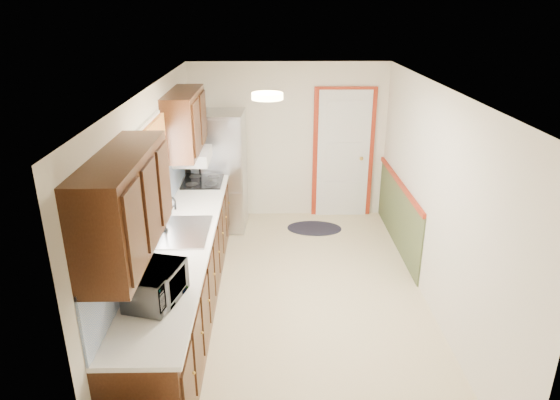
{
  "coord_description": "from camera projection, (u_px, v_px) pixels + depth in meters",
  "views": [
    {
      "loc": [
        -0.27,
        -4.97,
        3.17
      ],
      "look_at": [
        -0.17,
        0.17,
        1.15
      ],
      "focal_mm": 32.0,
      "sensor_mm": 36.0,
      "label": 1
    }
  ],
  "objects": [
    {
      "name": "refrigerator",
      "position": [
        220.0,
        171.0,
        7.36
      ],
      "size": [
        0.76,
        0.75,
        1.75
      ],
      "rotation": [
        0.0,
        0.0,
        -0.05
      ],
      "color": "#B7B7BC",
      "rests_on": "ground"
    },
    {
      "name": "ceiling_fixture",
      "position": [
        267.0,
        96.0,
        4.73
      ],
      "size": [
        0.3,
        0.3,
        0.06
      ],
      "primitive_type": "cylinder",
      "color": "#FFD88C",
      "rests_on": "room_shell"
    },
    {
      "name": "rug",
      "position": [
        314.0,
        228.0,
        7.56
      ],
      "size": [
        0.86,
        0.59,
        0.01
      ],
      "primitive_type": "ellipsoid",
      "rotation": [
        0.0,
        0.0,
        -0.08
      ],
      "color": "black",
      "rests_on": "ground"
    },
    {
      "name": "kitchen_run",
      "position": [
        179.0,
        247.0,
        5.2
      ],
      "size": [
        0.63,
        4.0,
        2.2
      ],
      "color": "#34190B",
      "rests_on": "ground"
    },
    {
      "name": "back_wall_trim",
      "position": [
        354.0,
        166.0,
        7.54
      ],
      "size": [
        1.12,
        2.3,
        2.08
      ],
      "color": "maroon",
      "rests_on": "ground"
    },
    {
      "name": "room_shell",
      "position": [
        296.0,
        201.0,
        5.35
      ],
      "size": [
        3.2,
        5.2,
        2.52
      ],
      "color": "beige",
      "rests_on": "ground"
    },
    {
      "name": "microwave",
      "position": [
        155.0,
        282.0,
        3.97
      ],
      "size": [
        0.41,
        0.57,
        0.35
      ],
      "primitive_type": "imported",
      "rotation": [
        0.0,
        0.0,
        1.32
      ],
      "color": "white",
      "rests_on": "kitchen_run"
    },
    {
      "name": "cooktop",
      "position": [
        203.0,
        181.0,
        6.72
      ],
      "size": [
        0.53,
        0.63,
        0.02
      ],
      "primitive_type": "cube",
      "color": "black",
      "rests_on": "kitchen_run"
    }
  ]
}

